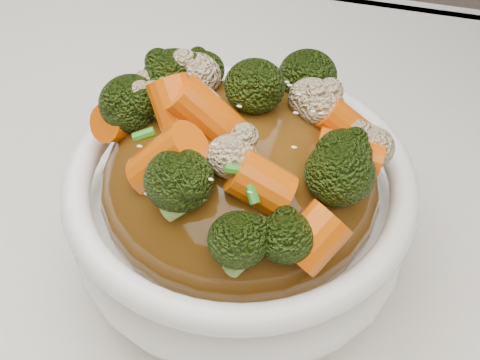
% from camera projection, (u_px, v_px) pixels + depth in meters
% --- Properties ---
extents(tablecloth, '(1.20, 0.80, 0.04)m').
position_uv_depth(tablecloth, '(164.00, 307.00, 0.47)').
color(tablecloth, silver).
rests_on(tablecloth, dining_table).
extents(bowl, '(0.27, 0.27, 0.09)m').
position_uv_depth(bowl, '(240.00, 214.00, 0.44)').
color(bowl, white).
rests_on(bowl, tablecloth).
extents(sauce_base, '(0.21, 0.21, 0.10)m').
position_uv_depth(sauce_base, '(240.00, 183.00, 0.42)').
color(sauce_base, '#51310E').
rests_on(sauce_base, bowl).
extents(carrots, '(0.21, 0.21, 0.05)m').
position_uv_depth(carrots, '(240.00, 106.00, 0.37)').
color(carrots, '#E05C07').
rests_on(carrots, sauce_base).
extents(broccoli, '(0.21, 0.21, 0.04)m').
position_uv_depth(broccoli, '(240.00, 108.00, 0.38)').
color(broccoli, black).
rests_on(broccoli, sauce_base).
extents(cauliflower, '(0.21, 0.21, 0.04)m').
position_uv_depth(cauliflower, '(240.00, 110.00, 0.38)').
color(cauliflower, beige).
rests_on(cauliflower, sauce_base).
extents(scallions, '(0.16, 0.16, 0.02)m').
position_uv_depth(scallions, '(240.00, 105.00, 0.37)').
color(scallions, '#287A1C').
rests_on(scallions, sauce_base).
extents(sesame_seeds, '(0.19, 0.19, 0.01)m').
position_uv_depth(sesame_seeds, '(240.00, 105.00, 0.37)').
color(sesame_seeds, beige).
rests_on(sesame_seeds, sauce_base).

